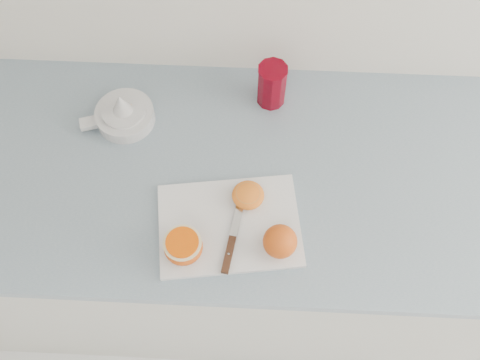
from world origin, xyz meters
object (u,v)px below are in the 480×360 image
Objects in this scene: citrus_juicer at (124,114)px; red_tumbler at (272,86)px; cutting_board at (229,225)px; counter at (228,237)px; half_orange at (183,246)px.

red_tumbler is at bearing 12.60° from citrus_juicer.
red_tumbler is at bearing 76.50° from cutting_board.
cutting_board reaches higher than counter.
half_orange is at bearing -108.59° from counter.
citrus_juicer is at bearing 135.12° from cutting_board.
citrus_juicer is 0.36m from red_tumbler.
counter is 19.50× the size of red_tumbler.
red_tumbler reaches higher than citrus_juicer.
cutting_board is 3.73× the size of half_orange.
red_tumbler is (0.36, 0.08, 0.03)m from citrus_juicer.
red_tumbler is (0.11, 0.20, 0.50)m from counter.
cutting_board is 1.72× the size of citrus_juicer.
counter is 12.91× the size of citrus_juicer.
half_orange is at bearing -62.04° from citrus_juicer.
half_orange is 0.46× the size of citrus_juicer.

